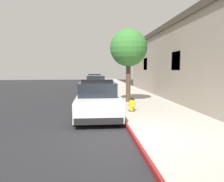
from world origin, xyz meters
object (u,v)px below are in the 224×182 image
object	(u,v)px
police_cruiser	(97,100)
parked_car_dark_far	(95,80)
fire_hydrant	(132,104)
street_tree	(128,48)
parked_car_silver_ahead	(96,84)

from	to	relation	value
police_cruiser	parked_car_dark_far	distance (m)	19.28
parked_car_dark_far	fire_hydrant	size ratio (longest dim) A/B	6.37
fire_hydrant	street_tree	bearing A→B (deg)	83.81
parked_car_dark_far	fire_hydrant	distance (m)	19.26
police_cruiser	parked_car_silver_ahead	world-z (taller)	police_cruiser
parked_car_silver_ahead	street_tree	xyz separation A→B (m)	(1.90, -7.57, 2.68)
police_cruiser	fire_hydrant	distance (m)	1.67
police_cruiser	street_tree	xyz separation A→B (m)	(1.98, 3.12, 2.67)
parked_car_silver_ahead	fire_hydrant	bearing A→B (deg)	-81.59
police_cruiser	parked_car_silver_ahead	bearing A→B (deg)	89.57
parked_car_silver_ahead	street_tree	size ratio (longest dim) A/B	1.10
parked_car_silver_ahead	street_tree	distance (m)	8.25
fire_hydrant	parked_car_silver_ahead	bearing A→B (deg)	98.41
parked_car_silver_ahead	street_tree	world-z (taller)	street_tree
police_cruiser	street_tree	world-z (taller)	street_tree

